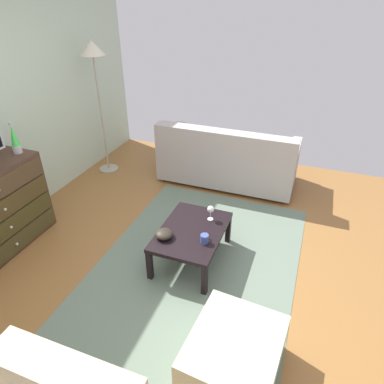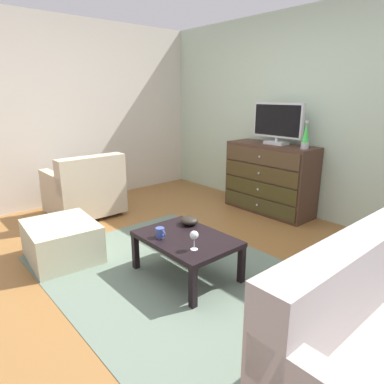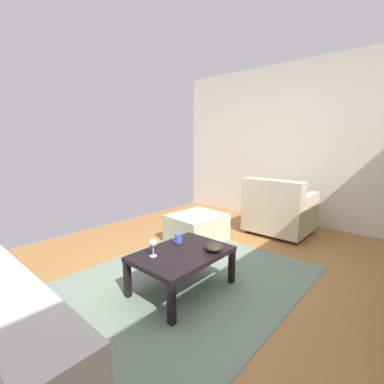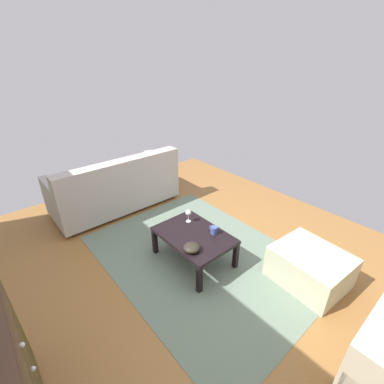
# 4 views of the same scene
# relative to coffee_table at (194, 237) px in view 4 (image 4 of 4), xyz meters

# --- Properties ---
(ground_plane) EXTENTS (5.63, 4.74, 0.05)m
(ground_plane) POSITION_rel_coffee_table_xyz_m (-0.22, 0.11, -0.34)
(ground_plane) COLOR olive
(area_rug) EXTENTS (2.60, 1.90, 0.01)m
(area_rug) POSITION_rel_coffee_table_xyz_m (-0.02, -0.09, -0.32)
(area_rug) COLOR slate
(area_rug) RESTS_ON ground_plane
(coffee_table) EXTENTS (0.85, 0.60, 0.36)m
(coffee_table) POSITION_rel_coffee_table_xyz_m (0.00, 0.00, 0.00)
(coffee_table) COLOR black
(coffee_table) RESTS_ON ground_plane
(wine_glass) EXTENTS (0.07, 0.07, 0.16)m
(wine_glass) POSITION_rel_coffee_table_xyz_m (0.23, -0.11, 0.16)
(wine_glass) COLOR silver
(wine_glass) RESTS_ON coffee_table
(mug) EXTENTS (0.11, 0.08, 0.08)m
(mug) POSITION_rel_coffee_table_xyz_m (-0.13, -0.18, 0.09)
(mug) COLOR #3D5099
(mug) RESTS_ON coffee_table
(bowl_decorative) EXTENTS (0.17, 0.17, 0.08)m
(bowl_decorative) POSITION_rel_coffee_table_xyz_m (-0.20, 0.20, 0.08)
(bowl_decorative) COLOR black
(bowl_decorative) RESTS_ON coffee_table
(couch_large) EXTENTS (0.85, 1.83, 0.85)m
(couch_large) POSITION_rel_coffee_table_xyz_m (1.68, 0.11, 0.02)
(couch_large) COLOR #332319
(couch_large) RESTS_ON ground_plane
(ottoman) EXTENTS (0.74, 0.65, 0.36)m
(ottoman) POSITION_rel_coffee_table_xyz_m (-1.02, -0.70, -0.14)
(ottoman) COLOR #BABA99
(ottoman) RESTS_ON ground_plane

